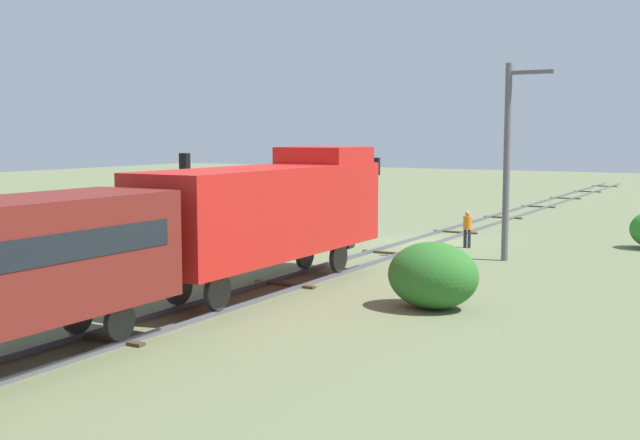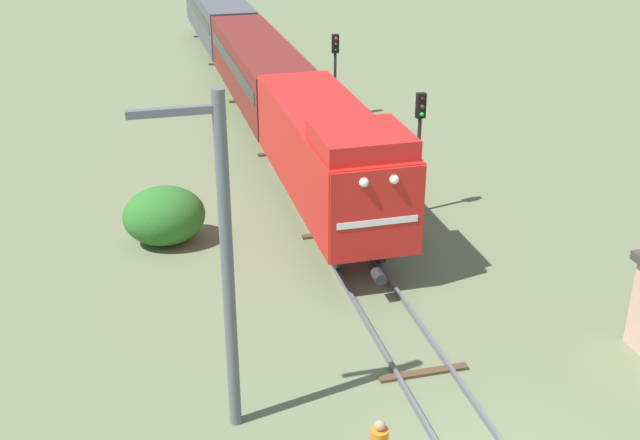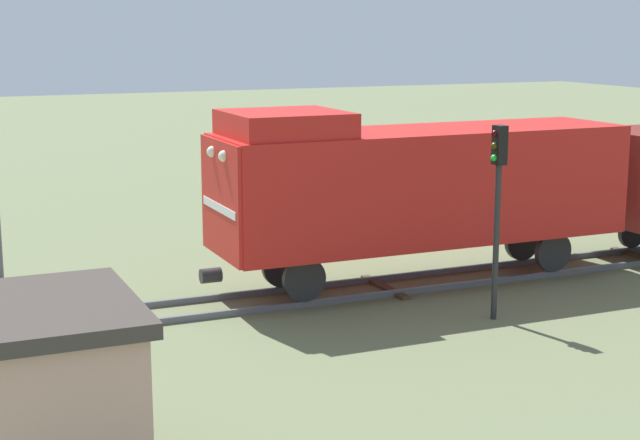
# 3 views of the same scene
# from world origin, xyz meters

# --- Properties ---
(ground_plane) EXTENTS (153.61, 153.61, 0.00)m
(ground_plane) POSITION_xyz_m (0.00, 0.00, 0.00)
(ground_plane) COLOR #66704C
(railway_track) EXTENTS (2.40, 102.41, 0.16)m
(railway_track) POSITION_xyz_m (0.00, 0.00, 0.07)
(railway_track) COLOR #595960
(railway_track) RESTS_ON ground
(locomotive) EXTENTS (2.90, 11.60, 4.60)m
(locomotive) POSITION_xyz_m (0.00, 13.67, 2.77)
(locomotive) COLOR red
(locomotive) RESTS_ON railway_track
(traffic_signal_near) EXTENTS (0.32, 0.34, 4.02)m
(traffic_signal_near) POSITION_xyz_m (3.20, -1.19, 2.80)
(traffic_signal_near) COLOR #262628
(traffic_signal_near) RESTS_ON ground
(traffic_signal_mid) EXTENTS (0.32, 0.34, 4.57)m
(traffic_signal_mid) POSITION_xyz_m (3.40, 13.92, 3.16)
(traffic_signal_mid) COLOR #262628
(traffic_signal_mid) RESTS_ON ground
(worker_near_track) EXTENTS (0.38, 0.38, 1.70)m
(worker_near_track) POSITION_xyz_m (-2.40, 0.78, 1.00)
(worker_near_track) COLOR #262B38
(worker_near_track) RESTS_ON ground
(catenary_mast) EXTENTS (1.94, 0.28, 8.10)m
(catenary_mast) POSITION_xyz_m (-5.06, 3.59, 4.29)
(catenary_mast) COLOR #595960
(catenary_mast) RESTS_ON ground
(relay_hut) EXTENTS (3.50, 2.90, 2.74)m
(relay_hut) POSITION_xyz_m (7.50, 3.06, 1.39)
(relay_hut) COLOR #D19E8C
(relay_hut) RESTS_ON ground
(bush_near) EXTENTS (2.78, 2.28, 2.02)m
(bush_near) POSITION_xyz_m (-5.81, 13.67, 1.01)
(bush_near) COLOR #2C6926
(bush_near) RESTS_ON ground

